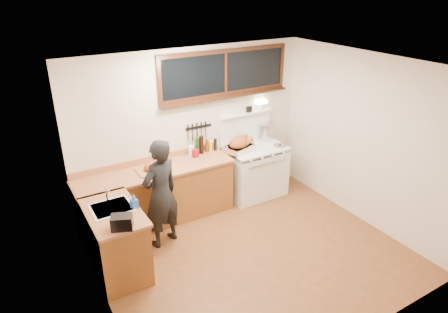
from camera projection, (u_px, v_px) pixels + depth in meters
ground_plane at (252, 254)px, 5.60m from camera, size 4.00×3.50×0.02m
room_shell at (256, 145)px, 4.92m from camera, size 4.10×3.60×2.65m
counter_back at (157, 195)px, 6.18m from camera, size 2.44×0.64×1.00m
counter_left at (116, 241)px, 5.11m from camera, size 0.64×1.09×0.90m
sink_unit at (112, 211)px, 5.02m from camera, size 0.50×0.45×0.37m
vintage_stove at (254, 169)px, 6.98m from camera, size 1.02×0.74×1.61m
back_window at (226, 78)px, 6.38m from camera, size 2.32×0.13×0.77m
left_doorway at (115, 259)px, 3.79m from camera, size 0.02×1.04×2.17m
knife_strip at (198, 128)px, 6.46m from camera, size 0.46×0.03×0.28m
man at (161, 194)px, 5.51m from camera, size 0.67×0.54×1.60m
soap_bottle at (134, 202)px, 4.96m from camera, size 0.10×0.10×0.18m
toaster at (122, 222)px, 4.55m from camera, size 0.29×0.25×0.17m
cutting_board at (152, 168)px, 5.92m from camera, size 0.44×0.34×0.14m
roast_turkey at (239, 145)px, 6.60m from camera, size 0.55×0.48×0.26m
stockpot at (265, 131)px, 7.08m from camera, size 0.39×0.39×0.29m
saucepan at (248, 141)px, 6.87m from camera, size 0.17×0.29×0.13m
pot_lid at (280, 146)px, 6.81m from camera, size 0.25×0.25×0.04m
coffee_tin at (195, 153)px, 6.37m from camera, size 0.10×0.08×0.13m
pitcher at (191, 151)px, 6.42m from camera, size 0.12×0.12×0.17m
bottle_cluster at (204, 145)px, 6.52m from camera, size 0.39×0.07×0.30m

